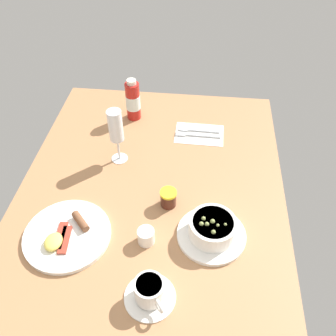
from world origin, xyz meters
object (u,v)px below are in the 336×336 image
Objects in this scene: porridge_bowl at (212,229)px; breakfast_plate at (67,235)px; cutlery_setting at (198,133)px; creamer_jug at (146,236)px; sauce_bottle_red at (133,101)px; jam_jar at (168,198)px; wine_glass at (116,128)px; coffee_cup at (150,292)px.

porridge_bowl reaches higher than breakfast_plate.
creamer_jug is at bearing 165.88° from cutlery_setting.
sauce_bottle_red is at bearing 13.27° from creamer_jug.
jam_jar is (13.83, -4.76, 0.41)cm from creamer_jug.
cutlery_setting is 49.90cm from creamer_jug.
jam_jar is 0.34× the size of sauce_bottle_red.
porridge_bowl is at bearing -78.84° from creamer_jug.
wine_glass is at bearing 23.71° from creamer_jug.
creamer_jug is 1.01× the size of jam_jar.
wine_glass reaches higher than sauce_bottle_red.
breakfast_plate is at bearing 166.11° from wine_glass.
jam_jar is at bearing -61.21° from breakfast_plate.
wine_glass is at bearing 19.98° from coffee_cup.
sauce_bottle_red reaches higher than porridge_bowl.
wine_glass is at bearing 48.35° from porridge_bowl.
breakfast_plate is at bearing 170.96° from sauce_bottle_red.
porridge_bowl is 1.17× the size of sauce_bottle_red.
coffee_cup is at bearing 172.34° from cutlery_setting.
porridge_bowl is at bearing -172.55° from cutlery_setting.
creamer_jug is at bearing 12.08° from coffee_cup.
coffee_cup reaches higher than breakfast_plate.
porridge_bowl is at bearing -131.65° from wine_glass.
cutlery_setting is 3.17× the size of creamer_jug.
sauce_bottle_red is at bearing 73.09° from cutlery_setting.
creamer_jug is 36.75cm from wine_glass.
cutlery_setting is 27.54cm from sauce_bottle_red.
jam_jar is (-18.31, -18.87, -10.47)cm from wine_glass.
coffee_cup is 0.53× the size of breakfast_plate.
breakfast_plate is (-33.19, 8.21, -12.40)cm from wine_glass.
sauce_bottle_red is (52.51, 31.25, 4.32)cm from porridge_bowl.
cutlery_setting is 1.09× the size of sauce_bottle_red.
creamer_jug is at bearing -87.31° from breakfast_plate.
coffee_cup is at bearing -167.92° from creamer_jug.
wine_glass is 28.30cm from jam_jar.
coffee_cup reaches higher than jam_jar.
breakfast_plate is (-57.12, 9.09, -6.72)cm from sauce_bottle_red.
jam_jar is at bearing -2.45° from coffee_cup.
cutlery_setting is 3.21× the size of jam_jar.
porridge_bowl is at bearing -127.76° from jam_jar.
creamer_jug is (-48.35, 12.16, 2.18)cm from cutlery_setting.
coffee_cup is at bearing -166.99° from sauce_bottle_red.
coffee_cup reaches higher than creamer_jug.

